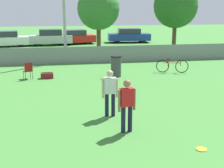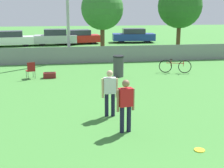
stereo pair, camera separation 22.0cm
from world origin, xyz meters
name	(u,v)px [view 1 (the left image)]	position (x,y,z in m)	size (l,w,h in m)	color
fence_backline	(99,54)	(0.00, 18.00, 0.55)	(22.60, 0.07, 1.21)	gray
tree_near_pole	(98,9)	(0.43, 21.00, 3.47)	(3.11, 3.11, 5.05)	brown
tree_far_right	(176,6)	(6.56, 21.39, 3.67)	(3.42, 3.42, 5.39)	brown
player_defender_red	(127,102)	(-0.87, 6.11, 0.91)	(0.55, 0.28, 1.59)	#191933
player_receiver_white	(110,90)	(-1.11, 7.55, 0.91)	(0.55, 0.23, 1.59)	#191933
frisbee_disc	(201,149)	(0.77, 4.59, 0.01)	(0.28, 0.28, 0.03)	yellow
folding_chair_sideline	(28,70)	(-4.24, 13.84, 0.49)	(0.52, 0.52, 0.87)	#333338
bicycle_sideline	(172,66)	(3.61, 14.05, 0.38)	(1.73, 0.63, 0.78)	black
trash_bin	(116,66)	(0.30, 13.61, 0.56)	(0.57, 0.57, 1.12)	#3F3F44
gear_bag_sideline	(47,76)	(-3.31, 13.85, 0.14)	(0.64, 0.35, 0.31)	maroon
parked_car_white	(6,39)	(-7.32, 28.30, 0.69)	(4.34, 2.10, 1.44)	black
parked_car_silver	(51,37)	(-3.17, 28.73, 0.73)	(4.08, 1.79, 1.52)	black
parked_car_red	(75,37)	(-0.81, 29.28, 0.67)	(4.16, 2.26, 1.39)	black
parked_car_blue	(129,36)	(4.84, 29.65, 0.71)	(4.49, 2.14, 1.44)	black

